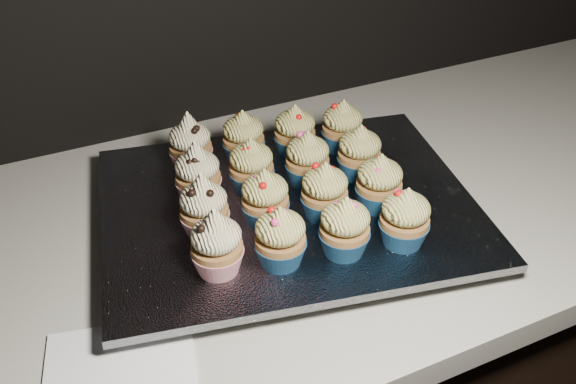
{
  "coord_description": "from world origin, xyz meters",
  "views": [
    {
      "loc": [
        -0.2,
        1.03,
        1.46
      ],
      "look_at": [
        0.1,
        1.68,
        0.95
      ],
      "focal_mm": 40.0,
      "sensor_mm": 36.0,
      "label": 1
    }
  ],
  "objects": [
    {
      "name": "cupcake_12",
      "position": [
        0.01,
        1.81,
        0.97
      ],
      "size": [
        0.06,
        0.06,
        0.1
      ],
      "color": "#AF182C",
      "rests_on": "foil_lining"
    },
    {
      "name": "foil_lining",
      "position": [
        0.1,
        1.68,
        0.93
      ],
      "size": [
        0.57,
        0.48,
        0.01
      ],
      "primitive_type": "cube",
      "rotation": [
        0.0,
        0.0,
        -0.2
      ],
      "color": "silver",
      "rests_on": "baking_tray"
    },
    {
      "name": "cupcake_9",
      "position": [
        0.06,
        1.72,
        0.97
      ],
      "size": [
        0.06,
        0.06,
        0.08
      ],
      "color": "navy",
      "rests_on": "foil_lining"
    },
    {
      "name": "baking_tray",
      "position": [
        0.1,
        1.68,
        0.91
      ],
      "size": [
        0.53,
        0.44,
        0.02
      ],
      "primitive_type": "cube",
      "rotation": [
        0.0,
        0.0,
        -0.2
      ],
      "color": "black",
      "rests_on": "worktop"
    },
    {
      "name": "cupcake_13",
      "position": [
        0.08,
        1.8,
        0.97
      ],
      "size": [
        0.06,
        0.06,
        0.08
      ],
      "color": "navy",
      "rests_on": "foil_lining"
    },
    {
      "name": "worktop",
      "position": [
        0.0,
        1.7,
        0.88
      ],
      "size": [
        2.44,
        0.64,
        0.04
      ],
      "primitive_type": "cube",
      "color": "beige",
      "rests_on": "cabinet"
    },
    {
      "name": "cupcake_15",
      "position": [
        0.23,
        1.77,
        0.97
      ],
      "size": [
        0.06,
        0.06,
        0.08
      ],
      "color": "navy",
      "rests_on": "foil_lining"
    },
    {
      "name": "cupcake_6",
      "position": [
        0.13,
        1.63,
        0.97
      ],
      "size": [
        0.06,
        0.06,
        0.08
      ],
      "color": "navy",
      "rests_on": "foil_lining"
    },
    {
      "name": "cupcake_3",
      "position": [
        0.19,
        1.54,
        0.97
      ],
      "size": [
        0.06,
        0.06,
        0.08
      ],
      "color": "navy",
      "rests_on": "foil_lining"
    },
    {
      "name": "cupcake_4",
      "position": [
        -0.03,
        1.66,
        0.97
      ],
      "size": [
        0.06,
        0.06,
        0.1
      ],
      "color": "#AF182C",
      "rests_on": "foil_lining"
    },
    {
      "name": "cupcake_7",
      "position": [
        0.2,
        1.61,
        0.97
      ],
      "size": [
        0.06,
        0.06,
        0.08
      ],
      "color": "navy",
      "rests_on": "foil_lining"
    },
    {
      "name": "cupcake_0",
      "position": [
        -0.04,
        1.59,
        0.97
      ],
      "size": [
        0.06,
        0.06,
        0.1
      ],
      "color": "#AF182C",
      "rests_on": "foil_lining"
    },
    {
      "name": "cupcake_1",
      "position": [
        0.04,
        1.57,
        0.97
      ],
      "size": [
        0.06,
        0.06,
        0.08
      ],
      "color": "navy",
      "rests_on": "foil_lining"
    },
    {
      "name": "cupcake_5",
      "position": [
        0.05,
        1.65,
        0.97
      ],
      "size": [
        0.06,
        0.06,
        0.08
      ],
      "color": "navy",
      "rests_on": "foil_lining"
    },
    {
      "name": "cupcake_10",
      "position": [
        0.14,
        1.71,
        0.97
      ],
      "size": [
        0.06,
        0.06,
        0.08
      ],
      "color": "navy",
      "rests_on": "foil_lining"
    },
    {
      "name": "cupcake_8",
      "position": [
        -0.01,
        1.74,
        0.97
      ],
      "size": [
        0.06,
        0.06,
        0.1
      ],
      "color": "#AF182C",
      "rests_on": "foil_lining"
    },
    {
      "name": "cupcake_11",
      "position": [
        0.22,
        1.69,
        0.97
      ],
      "size": [
        0.06,
        0.06,
        0.08
      ],
      "color": "navy",
      "rests_on": "foil_lining"
    },
    {
      "name": "cupcake_2",
      "position": [
        0.12,
        1.55,
        0.97
      ],
      "size": [
        0.06,
        0.06,
        0.08
      ],
      "color": "navy",
      "rests_on": "foil_lining"
    },
    {
      "name": "napkin",
      "position": [
        -0.18,
        1.5,
        0.9
      ],
      "size": [
        0.19,
        0.19,
        0.0
      ],
      "primitive_type": "cube",
      "rotation": [
        0.0,
        0.0,
        -0.23
      ],
      "color": "white",
      "rests_on": "worktop"
    },
    {
      "name": "cupcake_14",
      "position": [
        0.16,
        1.78,
        0.97
      ],
      "size": [
        0.06,
        0.06,
        0.08
      ],
      "color": "navy",
      "rests_on": "foil_lining"
    }
  ]
}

